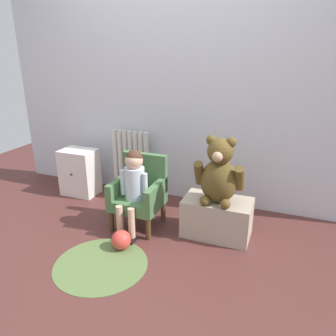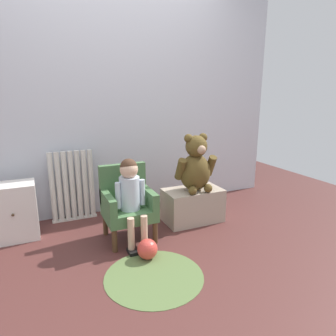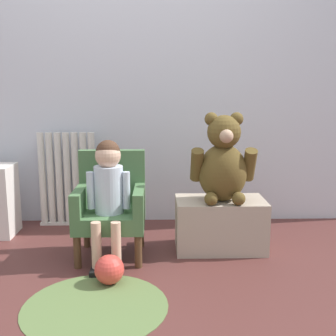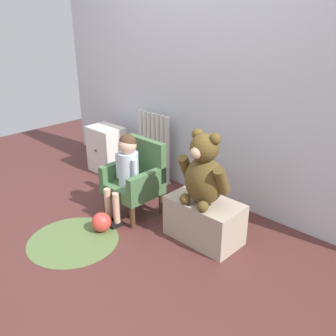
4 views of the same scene
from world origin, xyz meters
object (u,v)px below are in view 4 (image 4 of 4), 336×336
(child_armchair, at_px, (136,178))
(toy_ball, at_px, (101,222))
(low_bench, at_px, (204,220))
(small_dresser, at_px, (107,149))
(radiator, at_px, (154,147))
(child_figure, at_px, (126,165))
(large_teddy_bear, at_px, (204,173))
(floor_rug, at_px, (73,241))

(child_armchair, relative_size, toy_ball, 4.05)
(low_bench, bearing_deg, small_dresser, 169.19)
(radiator, bearing_deg, small_dresser, -157.96)
(radiator, relative_size, child_figure, 0.97)
(low_bench, bearing_deg, child_figure, -165.50)
(small_dresser, xyz_separation_m, child_figure, (0.91, -0.48, 0.23))
(small_dresser, bearing_deg, toy_ball, -40.04)
(radiator, bearing_deg, child_figure, -60.83)
(large_teddy_bear, bearing_deg, child_armchair, -176.85)
(low_bench, xyz_separation_m, large_teddy_bear, (0.00, -0.03, 0.41))
(child_figure, bearing_deg, small_dresser, 151.97)
(small_dresser, distance_m, low_bench, 1.63)
(radiator, distance_m, child_armchair, 0.70)
(floor_rug, bearing_deg, toy_ball, 80.27)
(child_figure, bearing_deg, floor_rug, -91.16)
(radiator, xyz_separation_m, toy_ball, (0.42, -1.00, -0.27))
(child_figure, xyz_separation_m, floor_rug, (-0.01, -0.55, -0.47))
(floor_rug, bearing_deg, radiator, 106.85)
(toy_ball, bearing_deg, large_teddy_bear, 34.20)
(radiator, xyz_separation_m, child_armchair, (0.39, -0.59, -0.03))
(small_dresser, xyz_separation_m, low_bench, (1.59, -0.30, -0.09))
(child_figure, bearing_deg, radiator, 119.17)
(small_dresser, height_order, child_armchair, child_armchair)
(small_dresser, distance_m, child_figure, 1.05)
(low_bench, height_order, large_teddy_bear, large_teddy_bear)
(large_teddy_bear, bearing_deg, floor_rug, -135.46)
(floor_rug, bearing_deg, child_armchair, 89.03)
(radiator, height_order, small_dresser, radiator)
(child_armchair, bearing_deg, radiator, 123.45)
(floor_rug, height_order, toy_ball, toy_ball)
(small_dresser, xyz_separation_m, large_teddy_bear, (1.60, -0.34, 0.32))
(large_teddy_bear, height_order, floor_rug, large_teddy_bear)
(child_armchair, xyz_separation_m, large_teddy_bear, (0.69, 0.04, 0.25))
(radiator, xyz_separation_m, floor_rug, (0.38, -1.24, -0.35))
(floor_rug, bearing_deg, low_bench, 46.03)
(small_dresser, bearing_deg, radiator, 22.04)
(small_dresser, xyz_separation_m, floor_rug, (0.89, -1.03, -0.25))
(small_dresser, bearing_deg, floor_rug, -49.00)
(low_bench, distance_m, toy_ball, 0.82)
(child_armchair, height_order, low_bench, child_armchair)
(large_teddy_bear, relative_size, floor_rug, 0.79)
(child_figure, bearing_deg, child_armchair, 90.00)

